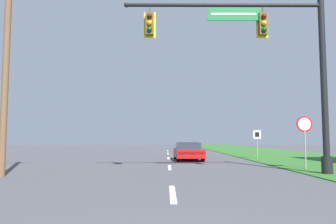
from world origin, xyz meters
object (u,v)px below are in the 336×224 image
(signal_mast, at_px, (275,58))
(car_ahead, at_px, (188,151))
(route_sign_post, at_px, (257,138))
(utility_pole_near, at_px, (6,68))
(stop_sign, at_px, (305,130))

(signal_mast, bearing_deg, car_ahead, 108.28)
(route_sign_post, bearing_deg, utility_pole_near, -139.94)
(signal_mast, xyz_separation_m, route_sign_post, (2.05, 10.34, -3.30))
(signal_mast, height_order, utility_pole_near, utility_pole_near)
(signal_mast, xyz_separation_m, car_ahead, (-3.04, 9.21, -4.22))
(utility_pole_near, bearing_deg, car_ahead, 51.10)
(car_ahead, distance_m, route_sign_post, 5.29)
(utility_pole_near, bearing_deg, route_sign_post, 40.06)
(signal_mast, relative_size, stop_sign, 3.43)
(route_sign_post, xyz_separation_m, utility_pole_near, (-12.99, -10.93, 2.73))
(signal_mast, bearing_deg, route_sign_post, 78.80)
(signal_mast, distance_m, utility_pole_near, 10.98)
(signal_mast, height_order, stop_sign, signal_mast)
(car_ahead, xyz_separation_m, utility_pole_near, (-7.90, -9.80, 3.65))
(car_ahead, height_order, utility_pole_near, utility_pole_near)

